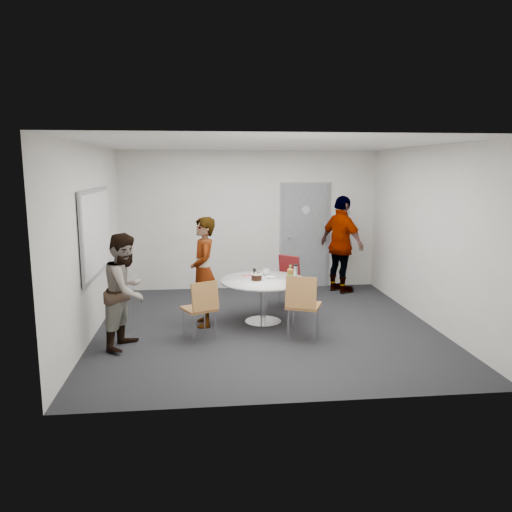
{
  "coord_description": "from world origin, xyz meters",
  "views": [
    {
      "loc": [
        -0.92,
        -7.19,
        2.38
      ],
      "look_at": [
        -0.12,
        0.25,
        1.04
      ],
      "focal_mm": 35.0,
      "sensor_mm": 36.0,
      "label": 1
    }
  ],
  "objects": [
    {
      "name": "wall_left",
      "position": [
        -2.5,
        0.0,
        1.35
      ],
      "size": [
        0.0,
        5.0,
        5.0
      ],
      "primitive_type": "plane",
      "rotation": [
        1.57,
        0.0,
        1.57
      ],
      "color": "beige",
      "rests_on": "floor"
    },
    {
      "name": "door",
      "position": [
        1.1,
        2.48,
        1.03
      ],
      "size": [
        1.02,
        0.17,
        2.12
      ],
      "color": "slate",
      "rests_on": "wall_back"
    },
    {
      "name": "chair_near_left",
      "position": [
        -0.96,
        -0.52,
        0.52
      ],
      "size": [
        0.55,
        0.57,
        0.85
      ],
      "rotation": [
        0.0,
        0.0,
        0.46
      ],
      "color": "brown",
      "rests_on": "floor"
    },
    {
      "name": "wall_right",
      "position": [
        2.5,
        0.0,
        1.35
      ],
      "size": [
        0.0,
        5.0,
        5.0
      ],
      "primitive_type": "plane",
      "rotation": [
        1.57,
        0.0,
        -1.57
      ],
      "color": "beige",
      "rests_on": "floor"
    },
    {
      "name": "wall_front",
      "position": [
        0.0,
        -2.5,
        1.35
      ],
      "size": [
        5.0,
        0.0,
        5.0
      ],
      "primitive_type": "plane",
      "rotation": [
        -1.57,
        0.0,
        0.0
      ],
      "color": "beige",
      "rests_on": "floor"
    },
    {
      "name": "chair_near_right",
      "position": [
        0.42,
        -0.66,
        0.57
      ],
      "size": [
        0.58,
        0.61,
        0.93
      ],
      "rotation": [
        0.0,
        0.0,
        -0.39
      ],
      "color": "brown",
      "rests_on": "floor"
    },
    {
      "name": "whiteboard",
      "position": [
        -2.46,
        0.2,
        1.45
      ],
      "size": [
        0.04,
        1.9,
        1.25
      ],
      "color": "gray",
      "rests_on": "wall_left"
    },
    {
      "name": "person_right",
      "position": [
        1.7,
        1.95,
        0.93
      ],
      "size": [
        0.9,
        1.17,
        1.85
      ],
      "primitive_type": "imported",
      "rotation": [
        0.0,
        0.0,
        2.05
      ],
      "color": "black",
      "rests_on": "floor"
    },
    {
      "name": "person_main",
      "position": [
        -0.92,
        0.18,
        0.83
      ],
      "size": [
        0.45,
        0.63,
        1.65
      ],
      "primitive_type": "imported",
      "rotation": [
        0.0,
        0.0,
        -1.49
      ],
      "color": "#A5C6EA",
      "rests_on": "floor"
    },
    {
      "name": "table",
      "position": [
        0.0,
        0.19,
        0.59
      ],
      "size": [
        1.31,
        1.31,
        0.97
      ],
      "color": "white",
      "rests_on": "floor"
    },
    {
      "name": "wall_back",
      "position": [
        0.0,
        2.5,
        1.35
      ],
      "size": [
        5.0,
        0.0,
        5.0
      ],
      "primitive_type": "plane",
      "rotation": [
        1.57,
        0.0,
        0.0
      ],
      "color": "beige",
      "rests_on": "floor"
    },
    {
      "name": "ceiling",
      "position": [
        0.0,
        0.0,
        2.7
      ],
      "size": [
        5.0,
        5.0,
        0.0
      ],
      "primitive_type": "plane",
      "rotation": [
        3.14,
        0.0,
        0.0
      ],
      "color": "silver",
      "rests_on": "wall_back"
    },
    {
      "name": "floor",
      "position": [
        0.0,
        0.0,
        0.0
      ],
      "size": [
        5.0,
        5.0,
        0.0
      ],
      "primitive_type": "plane",
      "color": "black",
      "rests_on": "ground"
    },
    {
      "name": "chair_far",
      "position": [
        0.48,
        1.07,
        0.54
      ],
      "size": [
        0.61,
        0.61,
        0.88
      ],
      "rotation": [
        0.0,
        0.0,
        2.42
      ],
      "color": "maroon",
      "rests_on": "floor"
    },
    {
      "name": "person_left",
      "position": [
        -1.95,
        -0.63,
        0.77
      ],
      "size": [
        0.78,
        0.89,
        1.53
      ],
      "primitive_type": "imported",
      "rotation": [
        0.0,
        0.0,
        1.26
      ],
      "color": "white",
      "rests_on": "floor"
    }
  ]
}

